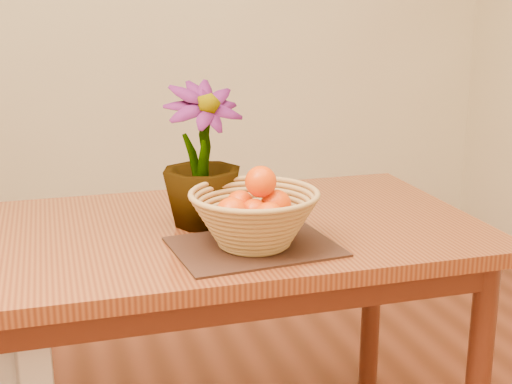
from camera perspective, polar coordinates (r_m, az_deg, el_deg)
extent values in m
cube|color=brown|center=(1.89, -3.20, -3.28)|extent=(1.40, 0.80, 0.04)
cube|color=#451D10|center=(1.91, -3.18, -4.99)|extent=(1.28, 0.68, 0.08)
cylinder|color=#451D10|center=(2.51, 9.25, -7.84)|extent=(0.06, 0.06, 0.71)
cube|color=#341B13|center=(1.72, -0.14, -4.39)|extent=(0.41, 0.32, 0.01)
cylinder|color=tan|center=(1.72, -0.14, -4.17)|extent=(0.16, 0.16, 0.01)
sphere|color=#F44103|center=(1.69, -0.15, -1.60)|extent=(0.06, 0.06, 0.06)
sphere|color=#F44103|center=(1.73, 1.60, -1.05)|extent=(0.08, 0.08, 0.08)
sphere|color=#F44103|center=(1.74, -1.28, -0.99)|extent=(0.07, 0.07, 0.07)
sphere|color=#F44103|center=(1.66, -1.96, -1.72)|extent=(0.08, 0.08, 0.08)
sphere|color=#F44103|center=(1.64, 1.05, -2.02)|extent=(0.07, 0.07, 0.07)
sphere|color=#F44103|center=(1.70, 0.38, 0.83)|extent=(0.08, 0.08, 0.08)
imported|color=#1A4A15|center=(1.85, -4.36, 2.94)|extent=(0.25, 0.25, 0.38)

